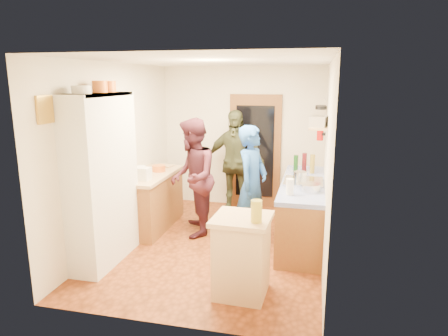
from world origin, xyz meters
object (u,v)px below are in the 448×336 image
(island_base, at_px, (242,258))
(hutch_body, at_px, (103,180))
(person_hob, at_px, (253,185))
(person_back, at_px, (235,162))
(right_counter_base, at_px, (302,213))
(person_left, at_px, (195,177))

(island_base, bearing_deg, hutch_body, 166.88)
(hutch_body, bearing_deg, person_hob, 30.74)
(person_hob, height_order, person_back, person_back)
(hutch_body, height_order, person_back, hutch_body)
(right_counter_base, bearing_deg, hutch_body, -152.53)
(hutch_body, xyz_separation_m, person_left, (0.87, 1.19, -0.20))
(hutch_body, distance_m, person_left, 1.48)
(person_back, bearing_deg, island_base, -69.73)
(island_base, bearing_deg, person_left, 122.61)
(person_hob, relative_size, person_back, 0.93)
(person_hob, bearing_deg, island_base, -159.74)
(right_counter_base, height_order, person_left, person_left)
(right_counter_base, xyz_separation_m, person_hob, (-0.71, -0.23, 0.44))
(right_counter_base, xyz_separation_m, person_left, (-1.63, -0.11, 0.48))
(hutch_body, xyz_separation_m, right_counter_base, (2.50, 1.30, -0.68))
(right_counter_base, xyz_separation_m, island_base, (-0.59, -1.75, 0.01))
(right_counter_base, distance_m, person_back, 1.65)
(person_hob, relative_size, person_left, 0.96)
(right_counter_base, distance_m, island_base, 1.84)
(island_base, bearing_deg, person_hob, 94.48)
(hutch_body, relative_size, island_base, 2.56)
(island_base, relative_size, person_left, 0.48)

